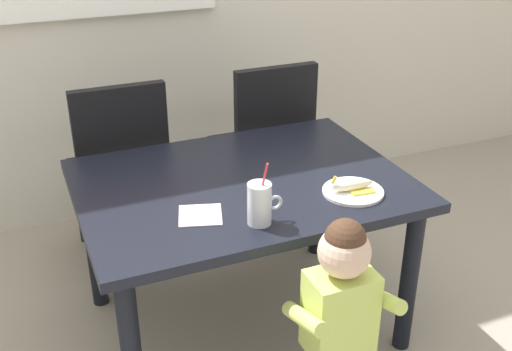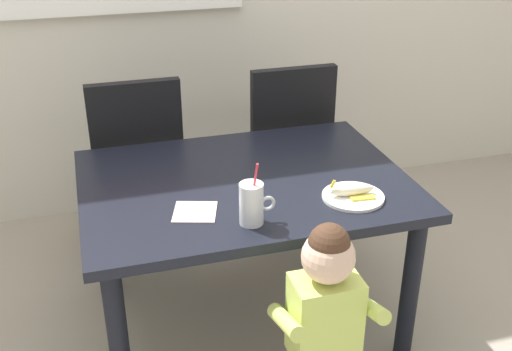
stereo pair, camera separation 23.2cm
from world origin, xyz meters
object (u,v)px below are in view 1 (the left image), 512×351
dining_chair_right (266,140)px  snack_plate (353,192)px  dining_chair_left (120,164)px  toddler_standing (341,303)px  paper_napkin (200,215)px  milk_cup (260,206)px  peeled_banana (352,185)px  dining_table (242,202)px

dining_chair_right → snack_plate: bearing=86.8°
dining_chair_left → toddler_standing: 1.38m
paper_napkin → toddler_standing: bearing=-51.9°
toddler_standing → milk_cup: size_ratio=3.40×
toddler_standing → snack_plate: bearing=55.8°
dining_chair_left → snack_plate: dining_chair_left is taller
snack_plate → paper_napkin: size_ratio=1.53×
dining_chair_right → snack_plate: size_ratio=4.17×
dining_chair_right → paper_napkin: bearing=54.1°
peeled_banana → paper_napkin: (-0.58, 0.06, -0.03)m
dining_chair_left → snack_plate: 1.18m
dining_table → snack_plate: (0.35, -0.26, 0.10)m
dining_table → paper_napkin: 0.32m
dining_table → paper_napkin: paper_napkin is taller
dining_chair_left → snack_plate: size_ratio=4.17×
snack_plate → peeled_banana: 0.03m
dining_chair_right → paper_napkin: dining_chair_right is taller
dining_chair_right → milk_cup: dining_chair_right is taller
dining_chair_left → peeled_banana: bearing=126.8°
dining_chair_left → milk_cup: dining_chair_left is taller
dining_chair_left → dining_chair_right: size_ratio=1.00×
toddler_standing → peeled_banana: 0.49m
milk_cup → peeled_banana: 0.41m
dining_table → snack_plate: snack_plate is taller
dining_chair_left → snack_plate: bearing=126.8°
milk_cup → snack_plate: (0.41, 0.07, -0.06)m
toddler_standing → snack_plate: 0.48m
dining_chair_right → toddler_standing: 1.34m
dining_table → peeled_banana: (0.34, -0.26, 0.13)m
paper_napkin → dining_chair_left: bearing=97.7°
snack_plate → dining_table: bearing=143.2°
dining_chair_right → paper_napkin: (-0.64, -0.88, 0.16)m
peeled_banana → paper_napkin: 0.58m
dining_table → milk_cup: milk_cup is taller
dining_table → dining_chair_left: 0.77m
dining_chair_left → snack_plate: (0.70, -0.94, 0.17)m
dining_chair_right → toddler_standing: (-0.30, -1.30, -0.02)m
dining_chair_right → peeled_banana: (-0.06, -0.93, 0.19)m
dining_table → milk_cup: 0.37m
dining_table → toddler_standing: 0.64m
dining_table → toddler_standing: toddler_standing is taller
peeled_banana → dining_table: bearing=143.2°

